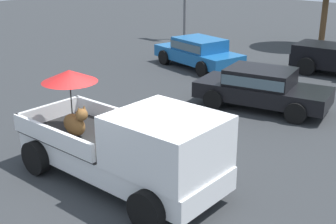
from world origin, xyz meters
The scene contains 4 objects.
ground_plane centered at (0.00, 0.00, 0.00)m, with size 80.00×80.00×0.00m, color #2D3033.
pickup_truck_main centered at (0.41, 0.02, 0.98)m, with size 5.17×2.54×2.35m.
parked_sedan_near centered at (-5.64, 9.27, 0.74)m, with size 4.53×2.49×1.33m.
parked_sedan_far centered at (-0.56, 6.52, 0.74)m, with size 4.61×2.81×1.33m.
Camera 1 is at (7.07, -5.66, 4.89)m, focal length 47.65 mm.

